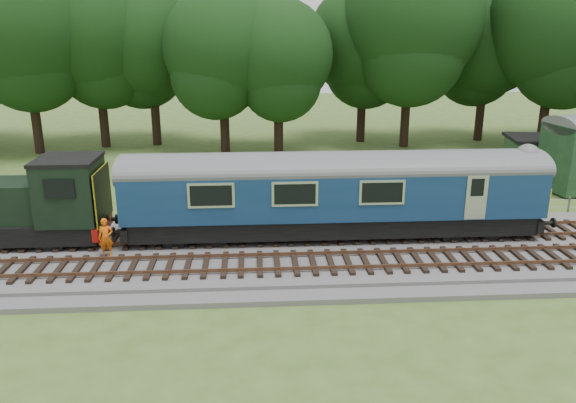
{
  "coord_description": "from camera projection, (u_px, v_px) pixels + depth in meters",
  "views": [
    {
      "loc": [
        1.93,
        -21.85,
        9.3
      ],
      "look_at": [
        3.4,
        1.4,
        2.0
      ],
      "focal_mm": 35.0,
      "sensor_mm": 36.0,
      "label": 1
    }
  ],
  "objects": [
    {
      "name": "ground",
      "position": [
        209.0,
        259.0,
        23.47
      ],
      "size": [
        120.0,
        120.0,
        0.0
      ],
      "primitive_type": "plane",
      "color": "#3C6023",
      "rests_on": "ground"
    },
    {
      "name": "ballast",
      "position": [
        209.0,
        255.0,
        23.42
      ],
      "size": [
        70.0,
        7.0,
        0.35
      ],
      "primitive_type": "cube",
      "color": "#4C4C4F",
      "rests_on": "ground"
    },
    {
      "name": "track_north",
      "position": [
        211.0,
        237.0,
        24.68
      ],
      "size": [
        67.2,
        2.4,
        0.21
      ],
      "color": "black",
      "rests_on": "ballast"
    },
    {
      "name": "track_south",
      "position": [
        206.0,
        265.0,
        21.83
      ],
      "size": [
        67.2,
        2.4,
        0.21
      ],
      "color": "black",
      "rests_on": "ballast"
    },
    {
      "name": "fence",
      "position": [
        216.0,
        223.0,
        27.76
      ],
      "size": [
        64.0,
        0.12,
        1.0
      ],
      "primitive_type": null,
      "color": "#6B6054",
      "rests_on": "ground"
    },
    {
      "name": "tree_line",
      "position": [
        229.0,
        149.0,
        44.43
      ],
      "size": [
        70.0,
        8.0,
        18.0
      ],
      "primitive_type": null,
      "color": "black",
      "rests_on": "ground"
    },
    {
      "name": "dmu_railcar",
      "position": [
        334.0,
        187.0,
        24.35
      ],
      "size": [
        18.05,
        2.86,
        3.88
      ],
      "color": "black",
      "rests_on": "ground"
    },
    {
      "name": "shunter_loco",
      "position": [
        7.0,
        207.0,
        23.71
      ],
      "size": [
        8.91,
        2.6,
        3.38
      ],
      "color": "black",
      "rests_on": "ground"
    },
    {
      "name": "worker",
      "position": [
        106.0,
        238.0,
        22.61
      ],
      "size": [
        0.62,
        0.44,
        1.6
      ],
      "primitive_type": "imported",
      "rotation": [
        0.0,
        0.0,
        0.1
      ],
      "color": "#EC5C0C",
      "rests_on": "ballast"
    },
    {
      "name": "shed",
      "position": [
        534.0,
        158.0,
        35.28
      ],
      "size": [
        3.79,
        3.79,
        2.72
      ],
      "rotation": [
        0.0,
        0.0,
        -0.15
      ],
      "color": "#17321B",
      "rests_on": "ground"
    }
  ]
}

